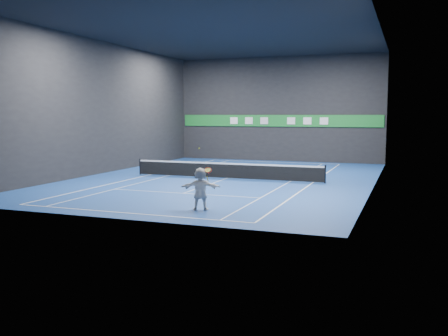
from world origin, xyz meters
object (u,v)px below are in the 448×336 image
(tennis_ball, at_px, (199,148))
(tennis_net, at_px, (226,170))
(tennis_racket, at_px, (208,171))
(player, at_px, (200,189))

(tennis_ball, distance_m, tennis_net, 10.61)
(tennis_racket, bearing_deg, tennis_net, 106.02)
(player, relative_size, tennis_ball, 27.28)
(player, xyz_separation_m, tennis_net, (-2.59, 10.21, -0.36))
(tennis_net, bearing_deg, player, -75.78)
(tennis_net, relative_size, tennis_racket, 19.66)
(tennis_ball, bearing_deg, tennis_racket, -8.08)
(player, bearing_deg, tennis_ball, -68.66)
(tennis_ball, xyz_separation_m, tennis_racket, (0.43, -0.06, -0.94))
(player, height_order, tennis_ball, tennis_ball)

